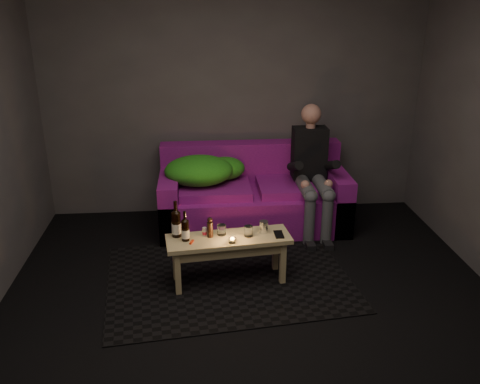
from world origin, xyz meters
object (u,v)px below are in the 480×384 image
object	(u,v)px
beer_bottle_a	(176,224)
beer_bottle_b	(185,230)
steel_cup	(264,227)
sofa	(253,198)
person	(312,168)
coffee_table	(229,245)

from	to	relation	value
beer_bottle_a	beer_bottle_b	distance (m)	0.11
beer_bottle_b	steel_cup	size ratio (longest dim) A/B	2.51
sofa	person	xyz separation A→B (m)	(0.57, -0.15, 0.36)
coffee_table	steel_cup	xyz separation A→B (m)	(0.30, 0.06, 0.13)
coffee_table	sofa	bearing A→B (deg)	73.92
sofa	steel_cup	world-z (taller)	sofa
person	coffee_table	distance (m)	1.38
beer_bottle_b	steel_cup	world-z (taller)	beer_bottle_b
sofa	beer_bottle_a	bearing A→B (deg)	-124.70
coffee_table	steel_cup	bearing A→B (deg)	12.03
beer_bottle_a	steel_cup	size ratio (longest dim) A/B	3.06
sofa	coffee_table	size ratio (longest dim) A/B	1.81
person	beer_bottle_b	world-z (taller)	person
person	beer_bottle_b	distance (m)	1.62
beer_bottle_b	sofa	bearing A→B (deg)	59.83
sofa	beer_bottle_b	size ratio (longest dim) A/B	7.45
sofa	beer_bottle_b	world-z (taller)	sofa
beer_bottle_a	steel_cup	bearing A→B (deg)	0.67
person	coffee_table	bearing A→B (deg)	-132.41
person	beer_bottle_a	world-z (taller)	person
coffee_table	beer_bottle_b	bearing A→B (deg)	-175.73
sofa	beer_bottle_b	xyz separation A→B (m)	(-0.68, -1.17, 0.22)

